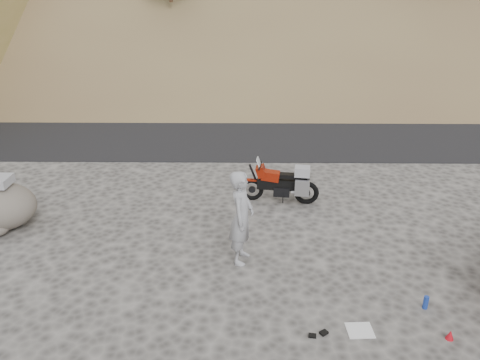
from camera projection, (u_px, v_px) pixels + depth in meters
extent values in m
plane|color=#3E3C39|center=(281.00, 264.00, 9.33)|extent=(140.00, 140.00, 0.00)
cube|color=black|center=(264.00, 129.00, 17.57)|extent=(120.00, 7.00, 0.05)
torus|color=black|center=(252.00, 189.00, 11.90)|extent=(0.59, 0.18, 0.59)
cylinder|color=black|center=(252.00, 189.00, 11.90)|extent=(0.18, 0.08, 0.18)
torus|color=black|center=(306.00, 193.00, 11.71)|extent=(0.63, 0.21, 0.62)
cylinder|color=black|center=(306.00, 193.00, 11.71)|extent=(0.20, 0.10, 0.20)
cylinder|color=black|center=(255.00, 178.00, 11.75)|extent=(0.34, 0.10, 0.72)
cylinder|color=black|center=(260.00, 166.00, 11.60)|extent=(0.11, 0.55, 0.04)
cube|color=black|center=(278.00, 184.00, 11.73)|extent=(1.08, 0.35, 0.27)
cube|color=black|center=(282.00, 191.00, 11.79)|extent=(0.43, 0.32, 0.25)
cube|color=maroon|center=(271.00, 175.00, 11.67)|extent=(0.50, 0.33, 0.28)
cube|color=maroon|center=(261.00, 171.00, 11.66)|extent=(0.31, 0.33, 0.31)
cube|color=silver|center=(259.00, 162.00, 11.57)|extent=(0.14, 0.28, 0.23)
cube|color=black|center=(288.00, 176.00, 11.60)|extent=(0.51, 0.26, 0.11)
cube|color=black|center=(301.00, 178.00, 11.57)|extent=(0.33, 0.20, 0.09)
cube|color=#B8B7BC|center=(302.00, 188.00, 11.43)|extent=(0.37, 0.15, 0.40)
cube|color=#B8B7BC|center=(302.00, 181.00, 11.85)|extent=(0.37, 0.15, 0.40)
cube|color=#98999E|center=(302.00, 171.00, 11.50)|extent=(0.41, 0.35, 0.23)
cube|color=maroon|center=(252.00, 180.00, 11.79)|extent=(0.28, 0.14, 0.04)
cylinder|color=black|center=(283.00, 199.00, 11.70)|extent=(0.05, 0.19, 0.32)
cylinder|color=#B8B7BC|center=(299.00, 192.00, 11.60)|extent=(0.41, 0.13, 0.11)
imported|color=#98999E|center=(241.00, 260.00, 9.49)|extent=(0.61, 0.79, 1.94)
ellipsoid|color=#514C45|center=(0.00, 206.00, 10.53)|extent=(1.87, 1.68, 1.04)
cube|color=white|center=(360.00, 330.00, 7.60)|extent=(0.44, 0.39, 0.01)
cylinder|color=#193699|center=(426.00, 302.00, 8.06)|extent=(0.09, 0.09, 0.24)
cone|color=red|center=(450.00, 335.00, 7.39)|extent=(0.15, 0.15, 0.16)
cube|color=black|center=(312.00, 336.00, 7.47)|extent=(0.14, 0.11, 0.04)
cube|color=black|center=(324.00, 333.00, 7.53)|extent=(0.16, 0.15, 0.04)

